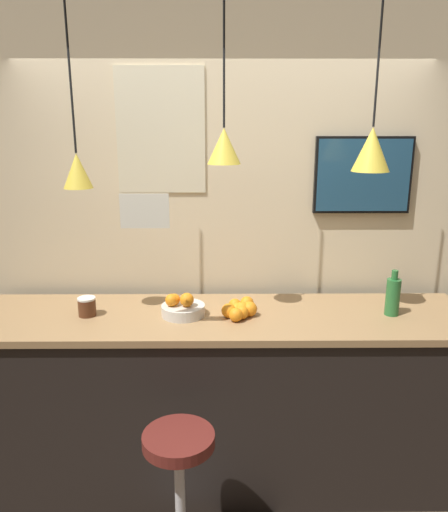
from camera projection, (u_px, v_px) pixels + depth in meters
name	position (u px, v px, depth m)	size (l,w,h in m)	color
back_wall	(223.00, 233.00, 3.22)	(8.00, 0.06, 2.90)	beige
service_counter	(224.00, 397.00, 3.01)	(2.87, 0.71, 1.07)	black
bar_stool	(180.00, 487.00, 2.37)	(0.44, 0.44, 0.75)	#B7B7BC
fruit_bowl	(182.00, 308.00, 2.84)	(0.25, 0.25, 0.14)	beige
orange_pile	(242.00, 309.00, 2.84)	(0.20, 0.26, 0.09)	orange
juice_bottle	(393.00, 296.00, 2.84)	(0.08, 0.08, 0.27)	#286B33
spread_jar	(87.00, 307.00, 2.84)	(0.10, 0.10, 0.11)	#562D19
pendant_lamp_left	(77.00, 169.00, 2.63)	(0.16, 0.16, 1.00)	black
pendant_lamp_middle	(224.00, 145.00, 2.61)	(0.18, 0.18, 0.87)	black
pendant_lamp_right	(372.00, 149.00, 2.62)	(0.20, 0.20, 0.91)	black
mounted_tv	(363.00, 175.00, 3.07)	(0.60, 0.04, 0.47)	black
hanging_menu_board	(145.00, 211.00, 2.43)	(0.24, 0.01, 0.17)	white
wall_poster	(161.00, 131.00, 3.01)	(0.54, 0.01, 0.75)	beige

